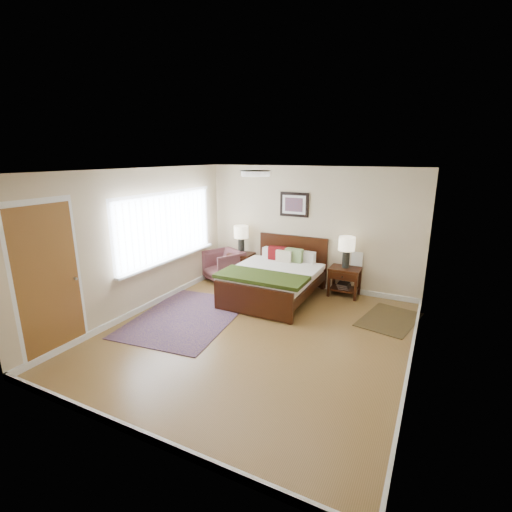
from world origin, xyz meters
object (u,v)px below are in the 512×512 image
at_px(lamp_right, 347,247).
at_px(rug_persian, 186,317).
at_px(nightstand_left, 241,259).
at_px(bed, 275,274).
at_px(nightstand_right, 344,278).
at_px(lamp_left, 241,235).
at_px(armchair, 223,266).

bearing_deg(lamp_right, rug_persian, -134.04).
relative_size(nightstand_left, lamp_right, 0.98).
distance_m(bed, lamp_right, 1.48).
height_order(nightstand_left, nightstand_right, nightstand_left).
distance_m(bed, lamp_left, 1.46).
distance_m(bed, nightstand_right, 1.38).
height_order(nightstand_right, lamp_left, lamp_left).
relative_size(nightstand_left, nightstand_right, 1.02).
height_order(nightstand_left, armchair, armchair).
distance_m(nightstand_left, rug_persian, 2.28).
distance_m(nightstand_right, rug_persian, 3.14).
height_order(lamp_left, lamp_right, lamp_left).
xyz_separation_m(lamp_left, rug_persian, (0.14, -2.25, -1.01)).
bearing_deg(lamp_right, nightstand_left, -179.48).
bearing_deg(lamp_right, lamp_left, 180.00).
bearing_deg(nightstand_right, lamp_right, 90.00).
relative_size(lamp_right, armchair, 0.82).
distance_m(lamp_left, lamp_right, 2.32).
relative_size(nightstand_right, lamp_right, 0.95).
xyz_separation_m(lamp_right, armchair, (-2.63, -0.27, -0.66)).
bearing_deg(rug_persian, armchair, 96.20).
distance_m(nightstand_left, lamp_right, 2.38).
bearing_deg(nightstand_right, armchair, -174.44).
bearing_deg(bed, rug_persian, -123.36).
distance_m(nightstand_left, lamp_left, 0.54).
relative_size(armchair, rug_persian, 0.33).
distance_m(lamp_left, armchair, 0.79).
xyz_separation_m(bed, nightstand_right, (1.18, 0.72, -0.13)).
bearing_deg(armchair, rug_persian, -50.78).
bearing_deg(lamp_left, bed, -32.65).
distance_m(nightstand_right, armchair, 2.64).
distance_m(bed, rug_persian, 1.88).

